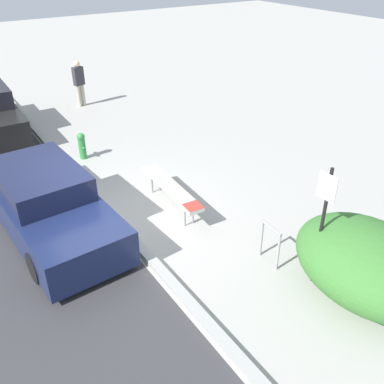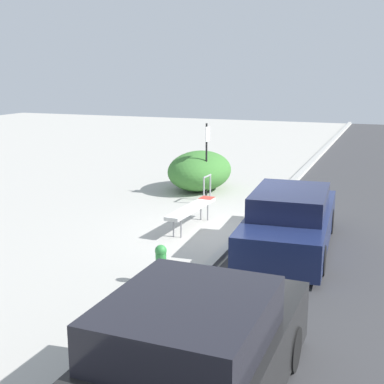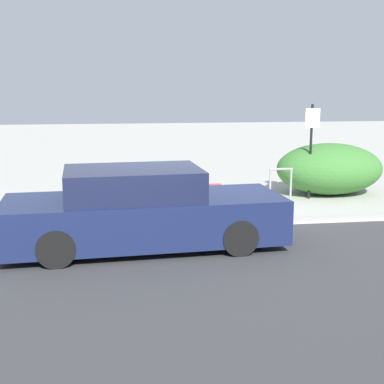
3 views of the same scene
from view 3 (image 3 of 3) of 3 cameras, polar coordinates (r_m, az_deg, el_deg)
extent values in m
plane|color=#ADAAA3|center=(10.51, -2.70, -3.78)|extent=(60.00, 60.00, 0.00)
cube|color=#38383A|center=(5.73, 2.70, -17.05)|extent=(60.00, 10.00, 0.01)
cube|color=#A8A8A3|center=(10.49, -2.70, -3.44)|extent=(60.00, 0.20, 0.13)
cylinder|color=gray|center=(11.69, -6.55, -1.11)|extent=(0.04, 0.04, 0.47)
cylinder|color=gray|center=(11.76, 1.54, -0.96)|extent=(0.04, 0.04, 0.47)
cylinder|color=gray|center=(11.88, -6.52, -0.90)|extent=(0.04, 0.04, 0.47)
cylinder|color=gray|center=(11.95, 1.43, -0.76)|extent=(0.04, 0.04, 0.47)
cube|color=silver|center=(11.73, -2.52, 0.41)|extent=(2.38, 0.50, 0.09)
cube|color=red|center=(11.81, 2.34, 0.73)|extent=(0.38, 0.38, 0.01)
cylinder|color=#99999E|center=(12.77, 8.33, 0.65)|extent=(0.05, 0.05, 0.80)
cylinder|color=#99999E|center=(12.90, 10.49, 0.68)|extent=(0.05, 0.05, 0.80)
cylinder|color=#99999E|center=(12.77, 9.48, 2.43)|extent=(0.55, 0.08, 0.05)
cylinder|color=black|center=(13.29, 12.53, 4.18)|extent=(0.06, 0.06, 2.30)
cube|color=white|center=(13.19, 12.74, 7.70)|extent=(0.36, 0.02, 0.46)
ellipsoid|color=#3D7A33|center=(14.06, 14.43, 2.41)|extent=(2.72, 2.02, 1.30)
cylinder|color=black|center=(10.19, 2.55, -2.51)|extent=(0.61, 0.22, 0.60)
cylinder|color=black|center=(8.73, 5.11, -4.89)|extent=(0.61, 0.22, 0.60)
cylinder|color=black|center=(9.89, -13.98, -3.26)|extent=(0.61, 0.22, 0.60)
cylinder|color=black|center=(8.39, -14.33, -5.89)|extent=(0.61, 0.22, 0.60)
cube|color=#19234C|center=(9.13, -5.07, -2.84)|extent=(4.77, 1.99, 0.74)
cube|color=#1A203E|center=(8.99, -6.32, 0.89)|extent=(2.34, 1.67, 0.52)
camera|label=1|loc=(11.47, 43.45, 21.53)|focal=40.00mm
camera|label=2|loc=(12.97, -67.95, 9.57)|focal=50.00mm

